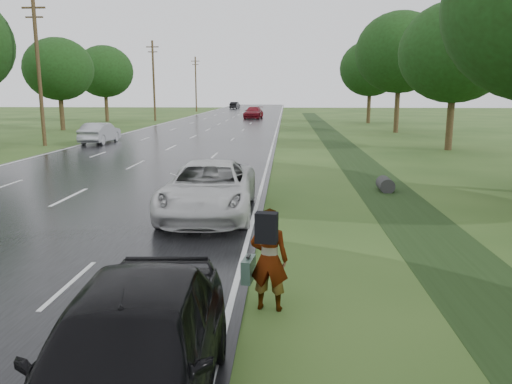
{
  "coord_description": "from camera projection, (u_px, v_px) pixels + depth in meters",
  "views": [
    {
      "loc": [
        7.7,
        -8.96,
        3.74
      ],
      "look_at": [
        6.97,
        3.09,
        1.3
      ],
      "focal_mm": 35.0,
      "sensor_mm": 36.0,
      "label": 1
    }
  ],
  "objects": [
    {
      "name": "white_pickup",
      "position": [
        209.0,
        189.0,
        15.15
      ],
      "size": [
        2.82,
        5.82,
        1.6
      ],
      "primitive_type": "imported",
      "rotation": [
        0.0,
        0.0,
        0.03
      ],
      "color": "beige",
      "rests_on": "road"
    },
    {
      "name": "utility_pole_distant",
      "position": [
        196.0,
        83.0,
        92.63
      ],
      "size": [
        1.6,
        0.26,
        10.0
      ],
      "color": "#3C2C18",
      "rests_on": "ground"
    },
    {
      "name": "drainage_ditch",
      "position": [
        355.0,
        160.0,
        27.57
      ],
      "size": [
        2.2,
        120.0,
        0.56
      ],
      "color": "black",
      "rests_on": "ground"
    },
    {
      "name": "far_car_dark",
      "position": [
        235.0,
        105.0,
        108.37
      ],
      "size": [
        1.97,
        4.52,
        1.45
      ],
      "primitive_type": "imported",
      "rotation": [
        0.0,
        0.0,
        3.04
      ],
      "color": "black",
      "rests_on": "road"
    },
    {
      "name": "tree_east_d",
      "position": [
        400.0,
        53.0,
        44.67
      ],
      "size": [
        8.0,
        8.0,
        10.76
      ],
      "color": "#3C2C18",
      "rests_on": "ground"
    },
    {
      "name": "center_line",
      "position": [
        215.0,
        126.0,
        53.98
      ],
      "size": [
        0.12,
        180.0,
        0.01
      ],
      "primitive_type": "cube",
      "color": "silver",
      "rests_on": "road"
    },
    {
      "name": "tree_west_d",
      "position": [
        59.0,
        69.0,
        47.8
      ],
      "size": [
        6.6,
        6.6,
        8.8
      ],
      "color": "#3C2C18",
      "rests_on": "ground"
    },
    {
      "name": "tree_east_c",
      "position": [
        455.0,
        52.0,
        31.15
      ],
      "size": [
        7.0,
        7.0,
        9.29
      ],
      "color": "#3C2C18",
      "rests_on": "ground"
    },
    {
      "name": "silver_sedan",
      "position": [
        100.0,
        133.0,
        36.14
      ],
      "size": [
        1.66,
        4.53,
        1.48
      ],
      "primitive_type": "imported",
      "rotation": [
        0.0,
        0.0,
        3.12
      ],
      "color": "#9B9DA4",
      "rests_on": "road"
    },
    {
      "name": "tree_east_f",
      "position": [
        370.0,
        68.0,
        58.54
      ],
      "size": [
        7.2,
        7.2,
        9.62
      ],
      "color": "#3C2C18",
      "rests_on": "ground"
    },
    {
      "name": "road",
      "position": [
        215.0,
        126.0,
        53.98
      ],
      "size": [
        14.0,
        180.0,
        0.04
      ],
      "primitive_type": "cube",
      "color": "black",
      "rests_on": "ground"
    },
    {
      "name": "tree_west_f",
      "position": [
        104.0,
        72.0,
        61.47
      ],
      "size": [
        7.0,
        7.0,
        9.29
      ],
      "color": "#3C2C18",
      "rests_on": "ground"
    },
    {
      "name": "edge_stripe_east",
      "position": [
        277.0,
        126.0,
        53.58
      ],
      "size": [
        0.12,
        180.0,
        0.01
      ],
      "primitive_type": "cube",
      "color": "silver",
      "rests_on": "road"
    },
    {
      "name": "pedestrian",
      "position": [
        268.0,
        258.0,
        8.55
      ],
      "size": [
        0.85,
        0.81,
        1.81
      ],
      "rotation": [
        0.0,
        0.0,
        3.0
      ],
      "color": "#A5998C",
      "rests_on": "ground"
    },
    {
      "name": "utility_pole_mid",
      "position": [
        39.0,
        70.0,
        33.93
      ],
      "size": [
        1.6,
        0.26,
        10.0
      ],
      "color": "#3C2C18",
      "rests_on": "ground"
    },
    {
      "name": "far_car_red",
      "position": [
        254.0,
        113.0,
        69.3
      ],
      "size": [
        2.73,
        5.69,
        1.6
      ],
      "primitive_type": "imported",
      "rotation": [
        0.0,
        0.0,
        -0.09
      ],
      "color": "maroon",
      "rests_on": "road"
    },
    {
      "name": "edge_stripe_west",
      "position": [
        154.0,
        126.0,
        54.38
      ],
      "size": [
        0.12,
        180.0,
        0.01
      ],
      "primitive_type": "cube",
      "color": "silver",
      "rests_on": "road"
    },
    {
      "name": "utility_pole_far",
      "position": [
        154.0,
        80.0,
        63.28
      ],
      "size": [
        1.6,
        0.26,
        10.0
      ],
      "color": "#3C2C18",
      "rests_on": "ground"
    },
    {
      "name": "dark_sedan",
      "position": [
        130.0,
        356.0,
        5.52
      ],
      "size": [
        2.25,
        4.98,
        1.66
      ],
      "primitive_type": "imported",
      "rotation": [
        0.0,
        0.0,
        0.06
      ],
      "color": "black",
      "rests_on": "road"
    }
  ]
}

